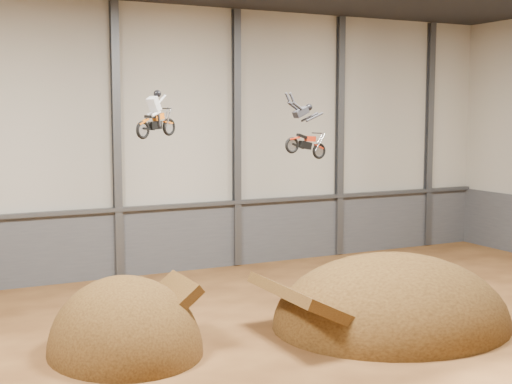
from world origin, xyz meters
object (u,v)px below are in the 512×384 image
fmx_rider_a (156,112)px  takeoff_ramp (125,352)px  fmx_rider_b (305,127)px  landing_ramp (391,324)px

fmx_rider_a → takeoff_ramp: bearing=-167.0°
fmx_rider_b → takeoff_ramp: bearing=176.5°
takeoff_ramp → fmx_rider_b: (7.63, 0.55, 7.89)m
landing_ramp → fmx_rider_b: size_ratio=3.64×
takeoff_ramp → landing_ramp: 10.61m
takeoff_ramp → fmx_rider_b: 10.99m
fmx_rider_a → fmx_rider_b: bearing=-41.0°
landing_ramp → fmx_rider_a: size_ratio=4.64×
takeoff_ramp → fmx_rider_a: size_ratio=2.95×
landing_ramp → fmx_rider_a: bearing=159.5°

